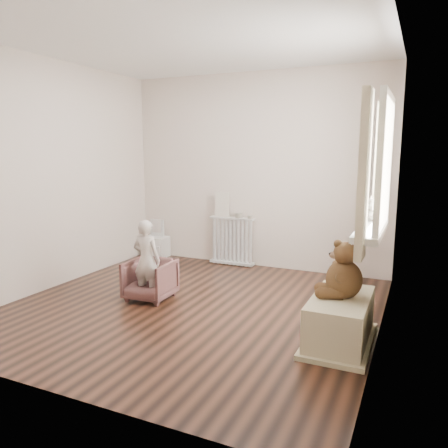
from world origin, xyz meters
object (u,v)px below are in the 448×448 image
at_px(teddy_bear, 345,265).
at_px(toy_vanity, 156,238).
at_px(toy_bench, 340,320).
at_px(child, 147,260).
at_px(armchair, 150,280).
at_px(plush_cat, 375,211).
at_px(radiator, 232,237).

bearing_deg(teddy_bear, toy_vanity, 133.56).
bearing_deg(teddy_bear, toy_bench, -148.10).
bearing_deg(child, armchair, -92.26).
bearing_deg(armchair, toy_bench, -9.44).
bearing_deg(toy_vanity, plush_cat, -16.99).
relative_size(toy_vanity, teddy_bear, 1.19).
distance_m(toy_vanity, child, 1.97).
relative_size(toy_vanity, armchair, 1.17).
bearing_deg(toy_bench, radiator, 133.15).
xyz_separation_m(radiator, child, (-0.23, -1.72, 0.06)).
distance_m(child, teddy_bear, 2.08).
xyz_separation_m(toy_vanity, armchair, (1.00, -1.64, -0.06)).
relative_size(armchair, teddy_bear, 1.01).
bearing_deg(armchair, radiator, 79.78).
distance_m(toy_vanity, armchair, 1.92).
relative_size(toy_bench, plush_cat, 2.99).
height_order(armchair, plush_cat, plush_cat).
bearing_deg(toy_vanity, armchair, -58.61).
relative_size(armchair, plush_cat, 1.67).
relative_size(toy_bench, teddy_bear, 1.81).
xyz_separation_m(teddy_bear, plush_cat, (0.13, 0.91, 0.33)).
bearing_deg(teddy_bear, plush_cat, 67.33).
bearing_deg(toy_bench, armchair, 172.82).
distance_m(radiator, toy_vanity, 1.24).
xyz_separation_m(child, toy_bench, (2.04, -0.21, -0.25)).
xyz_separation_m(radiator, armchair, (-0.23, -1.67, -0.17)).
xyz_separation_m(radiator, toy_vanity, (-1.23, -0.03, -0.11)).
bearing_deg(radiator, toy_vanity, -178.61).
relative_size(radiator, teddy_bear, 1.43).
bearing_deg(plush_cat, toy_vanity, 147.28).
bearing_deg(child, toy_vanity, -61.63).
height_order(child, plush_cat, plush_cat).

